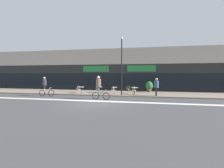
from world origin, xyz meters
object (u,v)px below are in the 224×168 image
(cafe_chair_1_near, at_px, (98,89))
(bistro_table_2, at_px, (114,89))
(bistro_table_1, at_px, (99,88))
(pedestrian_near_end, at_px, (156,85))
(bistro_table_0, at_px, (81,89))
(cyclist_0, at_px, (45,85))
(bistro_table_3, at_px, (135,89))
(cafe_chair_2_near, at_px, (113,90))
(planter_pot, at_px, (149,86))
(cafe_chair_3_side, at_px, (129,89))
(lamp_post, at_px, (122,62))
(cafe_chair_3_near, at_px, (134,90))
(cafe_chair_0_near, at_px, (79,89))
(cyclist_1, at_px, (99,86))

(cafe_chair_1_near, bearing_deg, bistro_table_2, -83.29)
(bistro_table_1, bearing_deg, pedestrian_near_end, -13.51)
(bistro_table_2, bearing_deg, bistro_table_0, -178.23)
(bistro_table_1, relative_size, pedestrian_near_end, 0.39)
(pedestrian_near_end, bearing_deg, cyclist_0, 14.19)
(bistro_table_0, height_order, bistro_table_3, bistro_table_3)
(cafe_chair_2_near, height_order, planter_pot, planter_pot)
(bistro_table_1, distance_m, pedestrian_near_end, 6.85)
(cafe_chair_3_side, xyz_separation_m, cyclist_0, (-8.64, -3.12, 0.56))
(cafe_chair_3_side, height_order, lamp_post, lamp_post)
(cafe_chair_2_near, relative_size, cafe_chair_3_side, 1.00)
(bistro_table_3, bearing_deg, cafe_chair_2_near, -161.97)
(cafe_chair_3_near, bearing_deg, pedestrian_near_end, -101.54)
(cafe_chair_3_side, xyz_separation_m, lamp_post, (-0.64, -1.32, 2.97))
(lamp_post, bearing_deg, pedestrian_near_end, 3.13)
(cafe_chair_3_side, bearing_deg, cafe_chair_1_near, 178.83)
(bistro_table_0, bearing_deg, bistro_table_2, 1.77)
(pedestrian_near_end, bearing_deg, bistro_table_1, -9.12)
(bistro_table_0, distance_m, cafe_chair_3_near, 6.40)
(cafe_chair_3_side, relative_size, planter_pot, 0.67)
(bistro_table_1, relative_size, cafe_chair_0_near, 0.80)
(cafe_chair_0_near, height_order, lamp_post, lamp_post)
(pedestrian_near_end, bearing_deg, cafe_chair_3_side, -16.27)
(bistro_table_1, distance_m, cyclist_1, 4.85)
(cafe_chair_2_near, xyz_separation_m, cyclist_0, (-6.97, -2.38, 0.56))
(bistro_table_2, relative_size, planter_pot, 0.56)
(bistro_table_1, relative_size, lamp_post, 0.12)
(cafe_chair_2_near, bearing_deg, cafe_chair_3_side, -72.33)
(cafe_chair_0_near, distance_m, cafe_chair_2_near, 4.11)
(bistro_table_3, bearing_deg, planter_pot, 60.01)
(bistro_table_2, height_order, planter_pot, planter_pot)
(bistro_table_3, distance_m, lamp_post, 3.47)
(bistro_table_2, distance_m, lamp_post, 3.35)
(bistro_table_1, bearing_deg, bistro_table_2, -16.50)
(cyclist_1, bearing_deg, pedestrian_near_end, 34.39)
(lamp_post, bearing_deg, cafe_chair_3_near, 28.78)
(bistro_table_1, bearing_deg, bistro_table_3, -6.25)
(cafe_chair_1_near, bearing_deg, lamp_post, -105.30)
(cafe_chair_2_near, distance_m, pedestrian_near_end, 4.69)
(planter_pot, bearing_deg, cafe_chair_0_near, -155.60)
(bistro_table_2, xyz_separation_m, lamp_post, (1.03, -1.20, 2.96))
(bistro_table_1, height_order, cafe_chair_0_near, cafe_chair_0_near)
(cafe_chair_3_near, distance_m, cyclist_1, 4.63)
(bistro_table_1, height_order, bistro_table_2, bistro_table_2)
(lamp_post, height_order, pedestrian_near_end, lamp_post)
(cafe_chair_2_near, xyz_separation_m, lamp_post, (1.02, -0.58, 2.97))
(cafe_chair_1_near, bearing_deg, cafe_chair_0_near, 114.60)
(bistro_table_1, distance_m, bistro_table_3, 4.32)
(cafe_chair_3_near, height_order, cafe_chair_3_side, same)
(pedestrian_near_end, bearing_deg, cafe_chair_1_near, -3.91)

